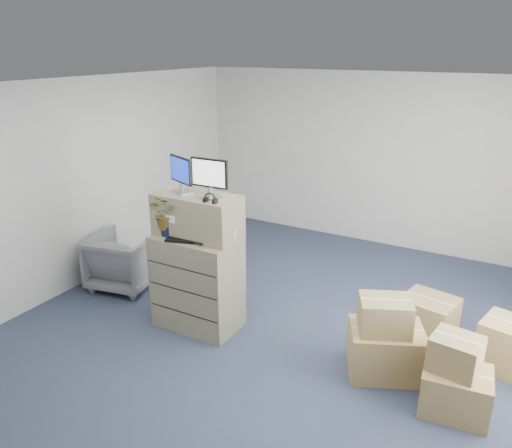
# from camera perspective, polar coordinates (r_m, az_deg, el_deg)

# --- Properties ---
(ground) EXTENTS (7.00, 7.00, 0.00)m
(ground) POSITION_cam_1_polar(r_m,az_deg,el_deg) (5.89, 1.80, -12.92)
(ground) COLOR #243041
(ground) RESTS_ON ground
(wall_back) EXTENTS (6.00, 0.02, 2.80)m
(wall_back) POSITION_cam_1_polar(r_m,az_deg,el_deg) (8.42, 13.13, 7.11)
(wall_back) COLOR #B4B2AB
(wall_back) RESTS_ON ground
(filing_cabinet_lower) EXTENTS (0.97, 0.60, 1.13)m
(filing_cabinet_lower) POSITION_cam_1_polar(r_m,az_deg,el_deg) (5.92, -6.70, -6.59)
(filing_cabinet_lower) COLOR gray
(filing_cabinet_lower) RESTS_ON ground
(filing_cabinet_upper) EXTENTS (0.97, 0.49, 0.49)m
(filing_cabinet_upper) POSITION_cam_1_polar(r_m,az_deg,el_deg) (5.65, -6.71, 0.98)
(filing_cabinet_upper) COLOR gray
(filing_cabinet_upper) RESTS_ON filing_cabinet_lower
(monitor_left) EXTENTS (0.40, 0.23, 0.41)m
(monitor_left) POSITION_cam_1_polar(r_m,az_deg,el_deg) (5.62, -8.57, 5.83)
(monitor_left) COLOR #99999E
(monitor_left) RESTS_ON filing_cabinet_upper
(monitor_right) EXTENTS (0.44, 0.18, 0.44)m
(monitor_right) POSITION_cam_1_polar(r_m,az_deg,el_deg) (5.38, -5.37, 5.48)
(monitor_right) COLOR #99999E
(monitor_right) RESTS_ON filing_cabinet_upper
(headphones) EXTENTS (0.14, 0.02, 0.14)m
(headphones) POSITION_cam_1_polar(r_m,az_deg,el_deg) (5.27, -5.26, 2.85)
(headphones) COLOR black
(headphones) RESTS_ON filing_cabinet_upper
(keyboard) EXTENTS (0.55, 0.36, 0.03)m
(keyboard) POSITION_cam_1_polar(r_m,az_deg,el_deg) (5.60, -7.63, -1.75)
(keyboard) COLOR black
(keyboard) RESTS_ON filing_cabinet_lower
(mouse) EXTENTS (0.11, 0.07, 0.04)m
(mouse) POSITION_cam_1_polar(r_m,az_deg,el_deg) (5.47, -5.01, -2.09)
(mouse) COLOR silver
(mouse) RESTS_ON filing_cabinet_lower
(water_bottle) EXTENTS (0.09, 0.09, 0.31)m
(water_bottle) POSITION_cam_1_polar(r_m,az_deg,el_deg) (5.62, -5.93, -0.07)
(water_bottle) COLOR #96989E
(water_bottle) RESTS_ON filing_cabinet_lower
(phone_dock) EXTENTS (0.07, 0.06, 0.16)m
(phone_dock) POSITION_cam_1_polar(r_m,az_deg,el_deg) (5.70, -6.86, -0.89)
(phone_dock) COLOR silver
(phone_dock) RESTS_ON filing_cabinet_lower
(external_drive) EXTENTS (0.21, 0.17, 0.06)m
(external_drive) POSITION_cam_1_polar(r_m,az_deg,el_deg) (5.62, -3.17, -1.33)
(external_drive) COLOR black
(external_drive) RESTS_ON filing_cabinet_lower
(tissue_box) EXTENTS (0.29, 0.17, 0.11)m
(tissue_box) POSITION_cam_1_polar(r_m,az_deg,el_deg) (5.56, -3.44, -0.68)
(tissue_box) COLOR #3985C3
(tissue_box) RESTS_ON external_drive
(potted_plant) EXTENTS (0.44, 0.47, 0.40)m
(potted_plant) POSITION_cam_1_polar(r_m,az_deg,el_deg) (5.68, -10.08, 0.77)
(potted_plant) COLOR #9BBA96
(potted_plant) RESTS_ON filing_cabinet_lower
(office_chair) EXTENTS (0.95, 0.90, 0.84)m
(office_chair) POSITION_cam_1_polar(r_m,az_deg,el_deg) (7.11, -14.89, -3.79)
(office_chair) COLOR slate
(office_chair) RESTS_ON ground
(cardboard_boxes) EXTENTS (2.06, 1.95, 0.85)m
(cardboard_boxes) POSITION_cam_1_polar(r_m,az_deg,el_deg) (5.54, 20.47, -13.01)
(cardboard_boxes) COLOR olive
(cardboard_boxes) RESTS_ON ground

